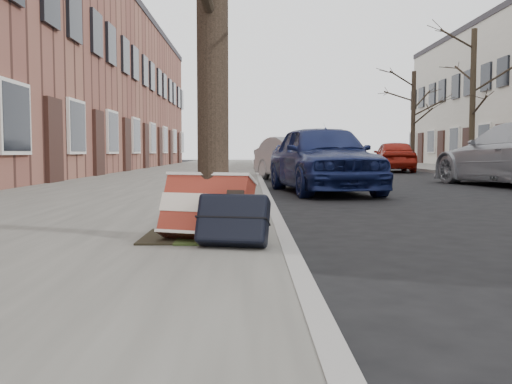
{
  "coord_description": "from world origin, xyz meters",
  "views": [
    {
      "loc": [
        -1.55,
        -3.51,
        0.83
      ],
      "look_at": [
        -1.5,
        0.8,
        0.52
      ],
      "focal_mm": 40.0,
      "sensor_mm": 36.0,
      "label": 1
    }
  ],
  "objects_px": {
    "car_near_mid": "(298,159)",
    "car_near_front": "(323,158)",
    "suitcase_red": "(207,207)",
    "suitcase_navy": "(233,219)"
  },
  "relations": [
    {
      "from": "car_near_mid",
      "to": "car_near_front",
      "type": "bearing_deg",
      "value": -108.17
    },
    {
      "from": "suitcase_red",
      "to": "car_near_front",
      "type": "xyz_separation_m",
      "value": [
        1.83,
        7.12,
        0.32
      ]
    },
    {
      "from": "suitcase_navy",
      "to": "car_near_mid",
      "type": "relative_size",
      "value": 0.14
    },
    {
      "from": "car_near_front",
      "to": "car_near_mid",
      "type": "xyz_separation_m",
      "value": [
        -0.1,
        4.75,
        -0.08
      ]
    },
    {
      "from": "suitcase_navy",
      "to": "car_near_front",
      "type": "xyz_separation_m",
      "value": [
        1.62,
        7.4,
        0.38
      ]
    },
    {
      "from": "suitcase_red",
      "to": "car_near_front",
      "type": "distance_m",
      "value": 7.36
    },
    {
      "from": "suitcase_red",
      "to": "car_near_mid",
      "type": "distance_m",
      "value": 12.01
    },
    {
      "from": "suitcase_red",
      "to": "car_near_front",
      "type": "height_order",
      "value": "car_near_front"
    },
    {
      "from": "suitcase_navy",
      "to": "car_near_front",
      "type": "height_order",
      "value": "car_near_front"
    },
    {
      "from": "car_near_front",
      "to": "car_near_mid",
      "type": "bearing_deg",
      "value": 83.19
    }
  ]
}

